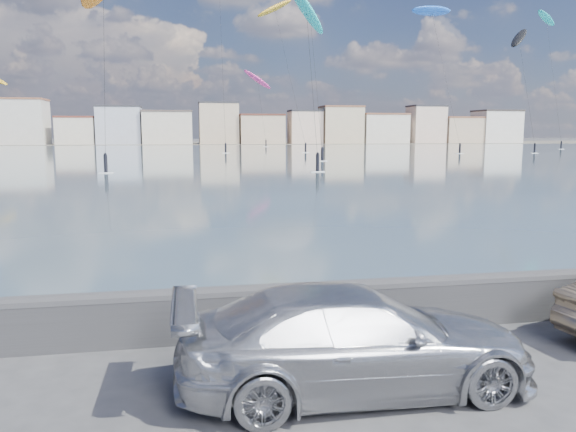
# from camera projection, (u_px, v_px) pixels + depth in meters

# --- Properties ---
(ground) EXTENTS (700.00, 700.00, 0.00)m
(ground) POSITION_uv_depth(u_px,v_px,m) (271.00, 403.00, 8.36)
(ground) COLOR #333335
(ground) RESTS_ON ground
(bay_water) EXTENTS (500.00, 177.00, 0.00)m
(bay_water) POSITION_uv_depth(u_px,v_px,m) (190.00, 155.00, 97.31)
(bay_water) COLOR #415A67
(bay_water) RESTS_ON ground
(far_shore_strip) EXTENTS (500.00, 60.00, 0.00)m
(far_shore_strip) POSITION_uv_depth(u_px,v_px,m) (186.00, 143.00, 202.80)
(far_shore_strip) COLOR #4C473D
(far_shore_strip) RESTS_ON ground
(seawall) EXTENTS (400.00, 0.36, 1.08)m
(seawall) POSITION_uv_depth(u_px,v_px,m) (250.00, 309.00, 10.90)
(seawall) COLOR #28282B
(seawall) RESTS_ON ground
(far_buildings) EXTENTS (240.79, 13.26, 14.60)m
(far_buildings) POSITION_uv_depth(u_px,v_px,m) (190.00, 126.00, 188.53)
(far_buildings) COLOR beige
(far_buildings) RESTS_ON ground
(car_silver) EXTENTS (5.59, 2.30, 1.62)m
(car_silver) POSITION_uv_depth(u_px,v_px,m) (355.00, 339.00, 8.70)
(car_silver) COLOR #B4B6BB
(car_silver) RESTS_ON ground
(kitesurfer_1) EXTENTS (8.35, 16.36, 26.37)m
(kitesurfer_1) POSITION_uv_depth(u_px,v_px,m) (519.00, 39.00, 114.64)
(kitesurfer_1) COLOR black
(kitesurfer_1) RESTS_ON ground
(kitesurfer_15) EXTENTS (9.51, 18.96, 33.05)m
(kitesurfer_15) POSITION_uv_depth(u_px,v_px,m) (275.00, 9.00, 118.49)
(kitesurfer_15) COLOR #BF8C19
(kitesurfer_15) RESTS_ON ground
(kitesurfer_16) EXTENTS (6.63, 15.03, 21.03)m
(kitesurfer_16) POSITION_uv_depth(u_px,v_px,m) (307.00, 12.00, 64.94)
(kitesurfer_16) COLOR #19BFBF
(kitesurfer_16) RESTS_ON ground
(kitesurfer_18) EXTENTS (9.22, 14.76, 22.15)m
(kitesurfer_18) POSITION_uv_depth(u_px,v_px,m) (257.00, 80.00, 161.97)
(kitesurfer_18) COLOR #E5338C
(kitesurfer_18) RESTS_ON ground
(kitesurfer_19) EXTENTS (7.64, 14.96, 34.05)m
(kitesurfer_19) POSITION_uv_depth(u_px,v_px,m) (547.00, 21.00, 139.07)
(kitesurfer_19) COLOR #19BFBF
(kitesurfer_19) RESTS_ON ground
(kitesurfer_20) EXTENTS (11.30, 17.53, 29.88)m
(kitesurfer_20) POSITION_uv_depth(u_px,v_px,m) (432.00, 12.00, 113.81)
(kitesurfer_20) COLOR blue
(kitesurfer_20) RESTS_ON ground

